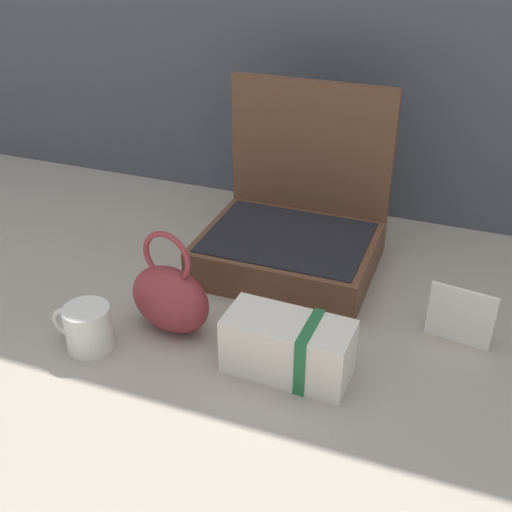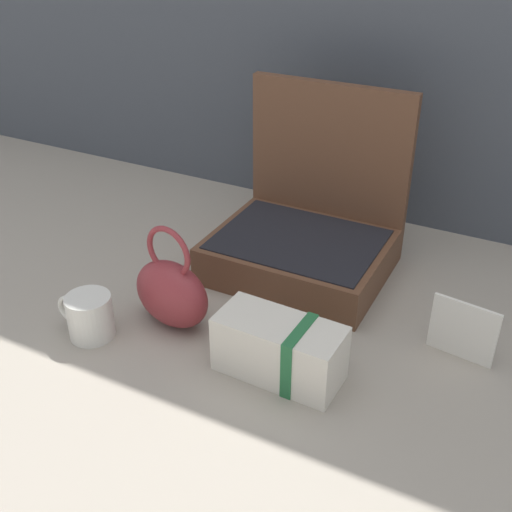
% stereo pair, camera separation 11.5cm
% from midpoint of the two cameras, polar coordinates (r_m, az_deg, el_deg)
% --- Properties ---
extents(ground_plane, '(6.00, 6.00, 0.00)m').
position_cam_midpoint_polar(ground_plane, '(1.25, -1.96, -6.10)').
color(ground_plane, '#9E9384').
extents(open_suitcase, '(0.37, 0.31, 0.39)m').
position_cam_midpoint_polar(open_suitcase, '(1.40, 1.08, 2.33)').
color(open_suitcase, brown).
rests_on(open_suitcase, ground_plane).
extents(teal_pouch_handbag, '(0.18, 0.12, 0.21)m').
position_cam_midpoint_polar(teal_pouch_handbag, '(1.21, -10.51, -3.80)').
color(teal_pouch_handbag, maroon).
rests_on(teal_pouch_handbag, ground_plane).
extents(cream_toiletry_bag, '(0.23, 0.11, 0.11)m').
position_cam_midpoint_polar(cream_toiletry_bag, '(1.10, 0.08, -8.38)').
color(cream_toiletry_bag, silver).
rests_on(cream_toiletry_bag, ground_plane).
extents(coffee_mug, '(0.12, 0.09, 0.09)m').
position_cam_midpoint_polar(coffee_mug, '(1.22, -17.70, -6.31)').
color(coffee_mug, silver).
rests_on(coffee_mug, ground_plane).
extents(info_card_left, '(0.12, 0.02, 0.12)m').
position_cam_midpoint_polar(info_card_left, '(1.21, 15.50, -5.37)').
color(info_card_left, white).
rests_on(info_card_left, ground_plane).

